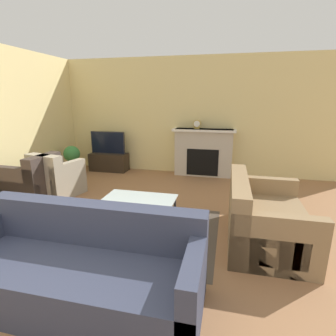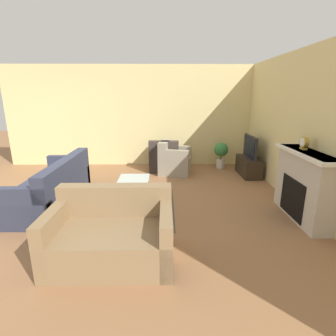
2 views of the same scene
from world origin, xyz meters
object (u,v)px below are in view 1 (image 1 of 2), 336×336
object	(u,v)px
tv	(108,143)
couch_sectional	(81,270)
coffee_table	(139,201)
mantel_clock	(197,124)
potted_plant	(72,157)
armchair_by_window	(33,183)
couch_loveseat	(263,220)
armchair_accent	(57,180)

from	to	relation	value
tv	couch_sectional	xyz separation A→B (m)	(1.68, -4.11, -0.42)
tv	coffee_table	xyz separation A→B (m)	(1.72, -2.64, -0.34)
tv	mantel_clock	distance (m)	2.23
tv	potted_plant	bearing A→B (deg)	-140.60
coffee_table	mantel_clock	bearing A→B (deg)	80.73
couch_sectional	armchair_by_window	bearing A→B (deg)	136.77
couch_loveseat	tv	bearing A→B (deg)	51.39
armchair_by_window	couch_sectional	bearing A→B (deg)	49.09
armchair_by_window	potted_plant	xyz separation A→B (m)	(-0.19, 1.53, 0.14)
couch_loveseat	potted_plant	xyz separation A→B (m)	(-4.05, 2.15, 0.15)
armchair_by_window	mantel_clock	world-z (taller)	mantel_clock
coffee_table	potted_plant	bearing A→B (deg)	138.75
tv	coffee_table	world-z (taller)	tv
couch_sectional	armchair_accent	world-z (taller)	same
potted_plant	coffee_table	bearing A→B (deg)	-41.25
couch_loveseat	mantel_clock	world-z (taller)	mantel_clock
mantel_clock	potted_plant	bearing A→B (deg)	-166.68
coffee_table	potted_plant	xyz separation A→B (m)	(-2.39, 2.10, 0.07)
couch_sectional	armchair_accent	xyz separation A→B (m)	(-1.86, 2.28, 0.01)
couch_loveseat	armchair_by_window	world-z (taller)	same
mantel_clock	armchair_accent	bearing A→B (deg)	-140.19
tv	couch_sectional	world-z (taller)	tv
couch_sectional	potted_plant	xyz separation A→B (m)	(-2.35, 3.56, 0.15)
armchair_accent	potted_plant	distance (m)	1.39
couch_sectional	armchair_accent	size ratio (longest dim) A/B	2.50
potted_plant	mantel_clock	distance (m)	3.02
tv	armchair_by_window	distance (m)	2.18
couch_sectional	mantel_clock	size ratio (longest dim) A/B	10.66
couch_loveseat	armchair_accent	size ratio (longest dim) A/B	1.65
tv	potted_plant	size ratio (longest dim) A/B	1.25
couch_sectional	potted_plant	size ratio (longest dim) A/B	3.12
couch_loveseat	couch_sectional	bearing A→B (deg)	129.78
armchair_accent	couch_sectional	bearing A→B (deg)	141.51
coffee_table	potted_plant	size ratio (longest dim) A/B	1.45
couch_sectional	armchair_accent	bearing A→B (deg)	129.28
couch_sectional	couch_loveseat	distance (m)	2.21
armchair_accent	coffee_table	distance (m)	2.07
coffee_table	potted_plant	world-z (taller)	potted_plant
couch_sectional	armchair_by_window	size ratio (longest dim) A/B	2.65
potted_plant	mantel_clock	size ratio (longest dim) A/B	3.42
armchair_accent	couch_loveseat	bearing A→B (deg)	178.64
coffee_table	mantel_clock	distance (m)	2.93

